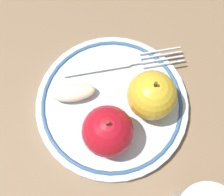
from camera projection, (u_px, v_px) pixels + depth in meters
name	position (u px, v px, depth m)	size (l,w,h in m)	color
ground_plane	(103.00, 105.00, 0.49)	(2.00, 2.00, 0.00)	#84674C
plate	(112.00, 105.00, 0.48)	(0.23, 0.23, 0.02)	silver
apple_red_whole	(152.00, 95.00, 0.44)	(0.07, 0.07, 0.08)	gold
apple_second_whole	(108.00, 131.00, 0.42)	(0.07, 0.07, 0.08)	red
apple_slice_front	(74.00, 91.00, 0.46)	(0.07, 0.03, 0.02)	#F7EBC6
fork	(120.00, 64.00, 0.49)	(0.18, 0.09, 0.00)	silver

